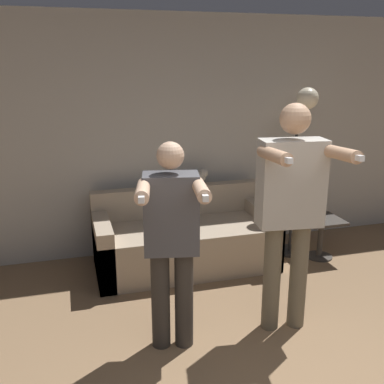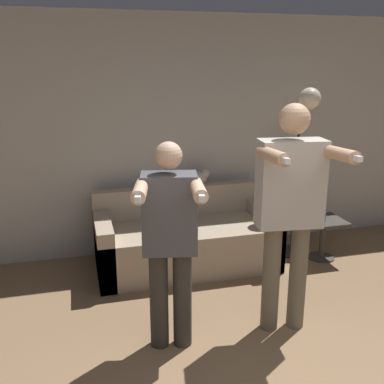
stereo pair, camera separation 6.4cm
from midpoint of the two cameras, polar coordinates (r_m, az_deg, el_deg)
name	(u,v)px [view 1 (the left image)]	position (r m, az deg, el deg)	size (l,w,h in m)	color
wall_back	(177,137)	(5.01, -2.27, 7.03)	(10.00, 0.05, 2.60)	#B7B2A8
couch	(185,241)	(4.77, -1.31, -6.22)	(1.87, 0.84, 0.79)	tan
person_left	(172,236)	(3.22, -3.19, -5.63)	(0.55, 0.74, 1.58)	#38332D
person_right	(291,203)	(3.48, 11.91, -1.35)	(0.62, 0.73, 1.82)	#6B604C
cat	(194,178)	(4.92, -0.18, 1.82)	(0.42, 0.13, 0.18)	#B7AD9E
floor_lamp	(298,126)	(4.93, 12.94, 8.15)	(0.41, 0.35, 1.84)	black
side_table	(321,230)	(5.14, 15.73, -4.65)	(0.42, 0.42, 0.45)	#38332D
cup	(320,216)	(5.01, 15.58, -2.97)	(0.08, 0.08, 0.10)	#3D6693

